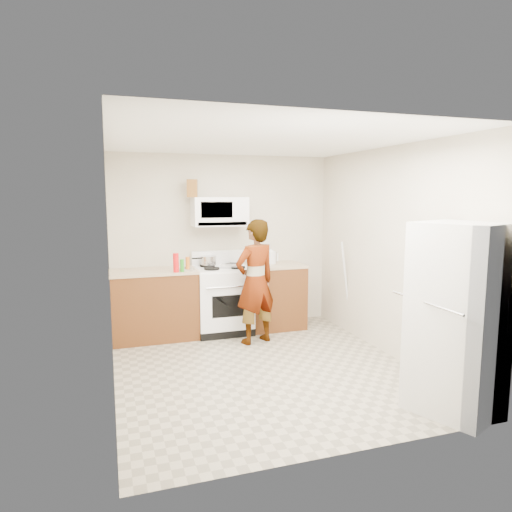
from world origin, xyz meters
name	(u,v)px	position (x,y,z in m)	size (l,w,h in m)	color
floor	(263,368)	(0.00, 0.00, 0.00)	(3.60, 3.60, 0.00)	gray
back_wall	(224,242)	(0.00, 1.79, 1.25)	(3.20, 0.02, 2.50)	beige
right_wall	(389,252)	(1.59, 0.00, 1.25)	(0.02, 3.60, 2.50)	beige
cabinet_left	(155,306)	(-1.04, 1.49, 0.45)	(1.12, 0.62, 0.90)	#5B2A15
counter_left	(154,272)	(-1.04, 1.49, 0.92)	(1.14, 0.64, 0.04)	tan
cabinet_right	(274,297)	(0.68, 1.49, 0.45)	(0.80, 0.62, 0.90)	#5B2A15
counter_right	(274,265)	(0.68, 1.49, 0.92)	(0.82, 0.64, 0.04)	tan
gas_range	(222,298)	(-0.10, 1.48, 0.49)	(0.76, 0.65, 1.13)	white
microwave	(219,212)	(-0.10, 1.61, 1.70)	(0.76, 0.38, 0.40)	white
person	(255,282)	(0.20, 0.90, 0.81)	(0.59, 0.39, 1.62)	tan
fridge	(459,318)	(1.33, -1.46, 0.85)	(0.70, 0.70, 1.70)	silver
kettle	(271,257)	(0.66, 1.57, 1.02)	(0.15, 0.15, 0.18)	silver
jug	(192,188)	(-0.48, 1.59, 2.02)	(0.14, 0.14, 0.24)	brown
saucepan	(209,261)	(-0.26, 1.62, 1.01)	(0.21, 0.21, 0.12)	silver
tray	(230,266)	(-0.01, 1.38, 0.96)	(0.25, 0.16, 0.05)	white
bottle_spray	(176,263)	(-0.77, 1.24, 1.06)	(0.07, 0.07, 0.25)	red
bottle_hot_sauce	(188,263)	(-0.59, 1.41, 1.02)	(0.06, 0.06, 0.17)	#CE6216
bottle_green_cap	(182,266)	(-0.70, 1.25, 1.02)	(0.05, 0.05, 0.16)	#208919
pot_lid	(185,269)	(-0.64, 1.40, 0.94)	(0.27, 0.27, 0.01)	white
broom	(346,286)	(1.58, 0.98, 0.65)	(0.03, 0.03, 1.30)	silver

